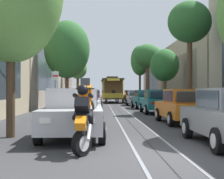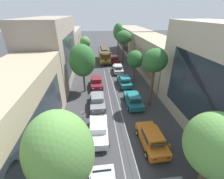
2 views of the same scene
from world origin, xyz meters
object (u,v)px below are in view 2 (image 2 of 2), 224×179
(parked_car_teal_fourth_right, at_px, (125,81))
(street_tree_kerb_right_fourth, at_px, (124,38))
(parked_car_white_second_left, at_px, (98,130))
(parked_car_maroon_sixth_right, at_px, (115,59))
(parked_car_teal_mid_right, at_px, (133,100))
(parked_car_grey_mid_left, at_px, (97,101))
(street_tree_kerb_left_near, at_px, (60,153))
(parked_car_orange_second_right, at_px, (152,138))
(street_tree_kerb_left_mid, at_px, (85,43))
(parked_car_silver_fifth_right, at_px, (118,69))
(street_tree_kerb_right_far, at_px, (118,32))
(fire_hydrant, at_px, (169,147))
(street_sign_post, at_px, (83,120))
(street_tree_kerb_left_second, at_px, (82,61))
(street_tree_kerb_right_second, at_px, (155,61))
(cable_car_trolley, at_px, (104,54))
(street_tree_kerb_right_near, at_px, (216,145))
(street_tree_kerb_right_mid, at_px, (135,59))
(parked_car_maroon_fourth_left, at_px, (97,82))

(parked_car_teal_fourth_right, bearing_deg, street_tree_kerb_right_fourth, 80.87)
(parked_car_white_second_left, distance_m, parked_car_maroon_sixth_right, 24.59)
(parked_car_teal_mid_right, height_order, parked_car_teal_fourth_right, same)
(parked_car_grey_mid_left, height_order, street_tree_kerb_left_near, street_tree_kerb_left_near)
(parked_car_orange_second_right, xyz_separation_m, street_tree_kerb_left_mid, (-6.85, 28.53, 3.58))
(parked_car_silver_fifth_right, bearing_deg, street_tree_kerb_right_far, 81.44)
(fire_hydrant, distance_m, street_sign_post, 8.22)
(parked_car_white_second_left, distance_m, parked_car_orange_second_right, 5.07)
(street_tree_kerb_left_second, bearing_deg, street_tree_kerb_right_second, -30.27)
(parked_car_grey_mid_left, height_order, cable_car_trolley, cable_car_trolley)
(parked_car_grey_mid_left, bearing_deg, street_tree_kerb_right_near, -59.77)
(parked_car_orange_second_right, relative_size, street_tree_kerb_right_far, 0.53)
(cable_car_trolley, distance_m, fire_hydrant, 28.91)
(street_tree_kerb_left_near, bearing_deg, parked_car_orange_second_right, 32.28)
(street_tree_kerb_left_near, xyz_separation_m, street_tree_kerb_left_second, (0.17, 15.77, 0.05))
(street_sign_post, bearing_deg, parked_car_teal_mid_right, 36.18)
(street_tree_kerb_right_near, relative_size, street_tree_kerb_right_fourth, 0.85)
(street_tree_kerb_right_second, distance_m, cable_car_trolley, 22.17)
(street_tree_kerb_right_near, bearing_deg, cable_car_trolley, 97.65)
(parked_car_maroon_sixth_right, xyz_separation_m, street_tree_kerb_left_near, (-6.68, -30.07, 3.98))
(parked_car_white_second_left, xyz_separation_m, fire_hydrant, (6.06, -2.55, -0.38))
(parked_car_grey_mid_left, height_order, parked_car_maroon_sixth_right, same)
(fire_hydrant, bearing_deg, street_tree_kerb_right_near, -79.78)
(parked_car_white_second_left, height_order, parked_car_silver_fifth_right, same)
(parked_car_white_second_left, height_order, fire_hydrant, parked_car_white_second_left)
(street_tree_kerb_left_mid, bearing_deg, parked_car_maroon_sixth_right, -21.37)
(street_tree_kerb_right_second, distance_m, street_tree_kerb_right_mid, 8.56)
(parked_car_maroon_sixth_right, xyz_separation_m, street_sign_post, (-6.16, -23.45, 0.81))
(parked_car_maroon_sixth_right, height_order, street_tree_kerb_right_second, street_tree_kerb_right_second)
(parked_car_teal_fourth_right, bearing_deg, parked_car_orange_second_right, -89.80)
(street_tree_kerb_right_mid, bearing_deg, street_tree_kerb_left_second, -158.99)
(parked_car_maroon_sixth_right, xyz_separation_m, street_tree_kerb_right_far, (2.07, 8.32, 5.21))
(parked_car_white_second_left, bearing_deg, cable_car_trolley, 84.83)
(street_tree_kerb_right_mid, height_order, cable_car_trolley, street_tree_kerb_right_mid)
(street_tree_kerb_left_second, relative_size, street_sign_post, 2.77)
(street_tree_kerb_right_fourth, relative_size, street_tree_kerb_right_far, 0.88)
(street_tree_kerb_left_second, xyz_separation_m, fire_hydrant, (7.81, -12.38, -4.41))
(parked_car_maroon_fourth_left, distance_m, parked_car_teal_fourth_right, 4.62)
(parked_car_silver_fifth_right, bearing_deg, street_tree_kerb_right_near, -84.81)
(street_tree_kerb_left_mid, height_order, street_sign_post, street_tree_kerb_left_mid)
(parked_car_orange_second_right, relative_size, street_sign_post, 1.70)
(street_tree_kerb_left_second, relative_size, street_tree_kerb_right_far, 0.86)
(street_tree_kerb_left_near, relative_size, street_tree_kerb_right_mid, 1.34)
(parked_car_grey_mid_left, xyz_separation_m, parked_car_teal_mid_right, (4.66, -0.26, 0.00))
(street_tree_kerb_right_fourth, bearing_deg, street_tree_kerb_left_second, -121.07)
(street_tree_kerb_right_fourth, height_order, street_sign_post, street_tree_kerb_right_fourth)
(parked_car_teal_mid_right, distance_m, street_tree_kerb_right_second, 5.58)
(street_tree_kerb_right_mid, bearing_deg, parked_car_grey_mid_left, -131.14)
(street_tree_kerb_right_second, relative_size, street_sign_post, 2.88)
(parked_car_teal_mid_right, distance_m, street_tree_kerb_left_mid, 22.97)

